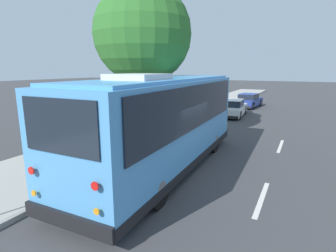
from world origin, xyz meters
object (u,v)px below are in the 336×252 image
object	(u,v)px
parked_sedan_white	(233,108)
sign_post_far	(37,168)
street_tree	(144,28)
shuttle_bus	(164,119)
parked_sedan_blue	(248,101)

from	to	relation	value
parked_sedan_white	sign_post_far	xyz separation A→B (m)	(-16.35, 1.49, 0.36)
street_tree	sign_post_far	distance (m)	8.68
sign_post_far	street_tree	bearing A→B (deg)	7.59
shuttle_bus	parked_sedan_blue	size ratio (longest dim) A/B	2.06
shuttle_bus	parked_sedan_blue	distance (m)	18.34
street_tree	parked_sedan_blue	bearing A→B (deg)	-9.74
parked_sedan_blue	sign_post_far	bearing A→B (deg)	-179.67
parked_sedan_blue	street_tree	world-z (taller)	street_tree
parked_sedan_white	street_tree	size ratio (longest dim) A/B	0.56
shuttle_bus	parked_sedan_blue	world-z (taller)	shuttle_bus
parked_sedan_white	parked_sedan_blue	distance (m)	5.74
parked_sedan_white	street_tree	world-z (taller)	street_tree
shuttle_bus	sign_post_far	bearing A→B (deg)	149.94
parked_sedan_white	parked_sedan_blue	world-z (taller)	parked_sedan_blue
parked_sedan_blue	sign_post_far	world-z (taller)	sign_post_far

